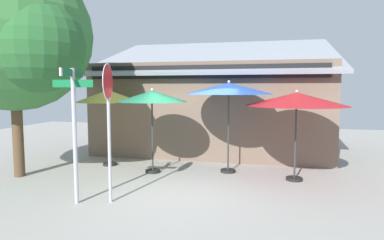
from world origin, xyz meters
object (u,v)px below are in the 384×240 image
(patio_umbrella_royal_blue_right, at_px, (229,89))
(stop_sign, at_px, (108,106))
(street_sign_post, at_px, (74,121))
(patio_umbrella_crimson_far_right, at_px, (297,100))
(patio_umbrella_forest_green_center, at_px, (152,97))
(patio_umbrella_mustard_left, at_px, (108,97))
(shade_tree, at_px, (16,36))

(patio_umbrella_royal_blue_right, bearing_deg, stop_sign, -124.11)
(street_sign_post, height_order, patio_umbrella_crimson_far_right, street_sign_post)
(street_sign_post, bearing_deg, patio_umbrella_forest_green_center, 76.85)
(street_sign_post, relative_size, patio_umbrella_crimson_far_right, 1.08)
(patio_umbrella_mustard_left, xyz_separation_m, patio_umbrella_royal_blue_right, (3.84, -0.01, 0.24))
(stop_sign, height_order, patio_umbrella_forest_green_center, stop_sign)
(stop_sign, relative_size, patio_umbrella_forest_green_center, 1.21)
(patio_umbrella_royal_blue_right, xyz_separation_m, shade_tree, (-5.51, -1.91, 1.43))
(patio_umbrella_mustard_left, relative_size, patio_umbrella_crimson_far_right, 0.93)
(patio_umbrella_forest_green_center, relative_size, shade_tree, 0.41)
(street_sign_post, height_order, stop_sign, stop_sign)
(shade_tree, bearing_deg, street_sign_post, -29.90)
(patio_umbrella_mustard_left, bearing_deg, patio_umbrella_royal_blue_right, -0.11)
(street_sign_post, distance_m, patio_umbrella_forest_green_center, 3.01)
(shade_tree, bearing_deg, patio_umbrella_royal_blue_right, 19.15)
(street_sign_post, xyz_separation_m, stop_sign, (0.67, 0.25, 0.31))
(street_sign_post, height_order, patio_umbrella_forest_green_center, street_sign_post)
(stop_sign, xyz_separation_m, shade_tree, (-3.34, 1.29, 1.79))
(stop_sign, bearing_deg, patio_umbrella_forest_green_center, 89.95)
(stop_sign, height_order, patio_umbrella_mustard_left, stop_sign)
(street_sign_post, distance_m, patio_umbrella_royal_blue_right, 4.52)
(stop_sign, xyz_separation_m, patio_umbrella_mustard_left, (-1.67, 3.21, 0.11))
(patio_umbrella_forest_green_center, height_order, patio_umbrella_crimson_far_right, patio_umbrella_forest_green_center)
(stop_sign, relative_size, patio_umbrella_mustard_left, 1.20)
(patio_umbrella_forest_green_center, bearing_deg, stop_sign, -90.05)
(street_sign_post, relative_size, stop_sign, 0.96)
(patio_umbrella_mustard_left, bearing_deg, stop_sign, -62.45)
(stop_sign, xyz_separation_m, patio_umbrella_forest_green_center, (0.00, 2.65, 0.12))
(stop_sign, xyz_separation_m, patio_umbrella_royal_blue_right, (2.17, 3.20, 0.35))
(street_sign_post, distance_m, stop_sign, 0.78)
(street_sign_post, height_order, patio_umbrella_mustard_left, street_sign_post)
(shade_tree, bearing_deg, patio_umbrella_forest_green_center, 22.21)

